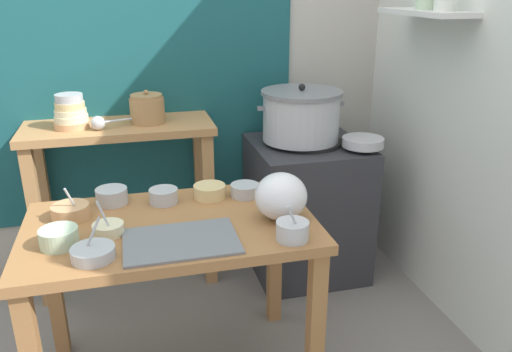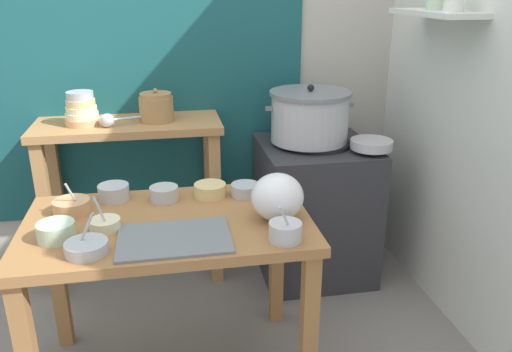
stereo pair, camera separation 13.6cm
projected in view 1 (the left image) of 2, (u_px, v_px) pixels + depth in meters
wall_back at (160, 37)px, 2.77m from camera, size 4.40×0.12×2.60m
wall_right at (476, 50)px, 2.26m from camera, size 0.30×3.20×2.60m
prep_table at (172, 248)px, 1.99m from camera, size 1.10×0.66×0.72m
back_shelf_table at (122, 165)px, 2.69m from camera, size 0.96×0.40×0.90m
stove_block at (306, 207)px, 2.90m from camera, size 0.60×0.61×0.78m
steamer_pot at (301, 115)px, 2.73m from camera, size 0.48×0.43×0.31m
clay_pot at (147, 109)px, 2.62m from camera, size 0.18×0.18×0.17m
bowl_stack_enamel at (71, 113)px, 2.52m from camera, size 0.17×0.17×0.17m
ladle at (101, 123)px, 2.51m from camera, size 0.28×0.12×0.07m
serving_tray at (181, 241)px, 1.80m from camera, size 0.40×0.28×0.01m
plastic_bag at (281, 196)px, 1.95m from camera, size 0.20×0.20×0.18m
wide_pan at (363, 142)px, 2.66m from camera, size 0.22×0.22×0.05m
prep_bowl_0 at (164, 195)px, 2.12m from camera, size 0.12×0.12×0.06m
prep_bowl_1 at (245, 190)px, 2.19m from camera, size 0.12×0.12×0.05m
prep_bowl_2 at (210, 191)px, 2.17m from camera, size 0.14×0.14×0.06m
prep_bowl_3 at (59, 237)px, 1.76m from camera, size 0.13×0.13×0.07m
prep_bowl_4 at (112, 195)px, 2.11m from camera, size 0.13×0.13×0.06m
prep_bowl_5 at (71, 211)px, 1.97m from camera, size 0.14×0.14×0.14m
prep_bowl_6 at (108, 228)px, 1.85m from camera, size 0.11×0.11×0.14m
prep_bowl_7 at (93, 252)px, 1.69m from camera, size 0.15×0.15×0.14m
prep_bowl_8 at (292, 230)px, 1.81m from camera, size 0.12×0.12×0.14m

